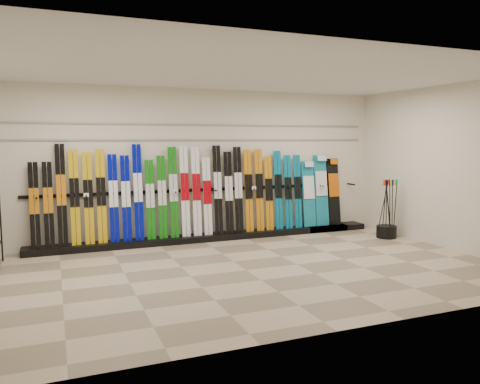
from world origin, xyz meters
name	(u,v)px	position (x,y,z in m)	size (l,w,h in m)	color
floor	(246,270)	(0.00, 0.00, 0.00)	(8.00, 8.00, 0.00)	#85725C
back_wall	(199,165)	(0.00, 2.50, 1.50)	(8.00, 8.00, 0.00)	beige
right_wall	(448,168)	(4.00, 0.00, 1.50)	(5.00, 5.00, 0.00)	beige
ceiling	(247,72)	(0.00, 0.00, 3.00)	(8.00, 8.00, 0.00)	silver
ski_rack_base	(213,237)	(0.22, 2.28, 0.06)	(8.00, 0.40, 0.12)	black
skis	(179,194)	(-0.45, 2.31, 0.95)	(5.37, 0.20, 1.82)	black
snowboards	(321,192)	(2.77, 2.35, 0.86)	(0.93, 0.24, 1.55)	#14728C
pole_bin	(386,232)	(3.60, 1.15, 0.12)	(0.41, 0.41, 0.25)	black
ski_poles	(388,208)	(3.61, 1.13, 0.61)	(0.40, 0.28, 1.18)	black
slatwall_rail_0	(199,140)	(0.00, 2.48, 2.00)	(7.60, 0.02, 0.03)	gray
slatwall_rail_1	(198,125)	(0.00, 2.48, 2.30)	(7.60, 0.02, 0.03)	gray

